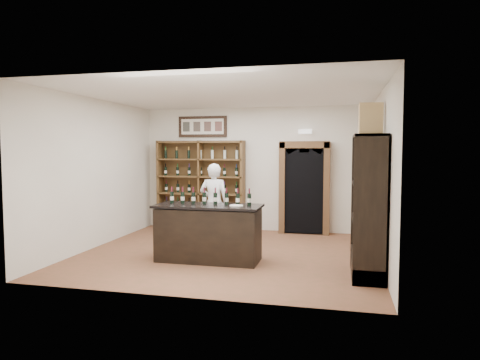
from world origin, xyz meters
name	(u,v)px	position (x,y,z in m)	size (l,w,h in m)	color
floor	(228,253)	(0.00, 0.00, 0.00)	(5.50, 5.50, 0.00)	brown
ceiling	(228,94)	(0.00, 0.00, 3.00)	(5.50, 5.50, 0.00)	white
wall_back	(254,169)	(0.00, 2.50, 1.50)	(5.50, 0.04, 3.00)	silver
wall_left	(97,173)	(-2.75, 0.00, 1.50)	(0.04, 5.00, 3.00)	silver
wall_right	(381,177)	(2.75, 0.00, 1.50)	(0.04, 5.00, 3.00)	silver
wine_shelf	(201,185)	(-1.30, 2.33, 1.10)	(2.20, 0.38, 2.20)	brown
framed_picture	(203,127)	(-1.30, 2.47, 2.55)	(1.25, 0.04, 0.52)	black
arched_doorway	(304,185)	(1.25, 2.33, 1.14)	(1.17, 0.35, 2.17)	black
emergency_light	(305,132)	(1.25, 2.42, 2.40)	(0.30, 0.10, 0.10)	white
tasting_counter	(208,233)	(-0.20, -0.60, 0.49)	(1.88, 0.78, 1.00)	black
counter_bottle_0	(172,197)	(-0.92, -0.51, 1.11)	(0.07, 0.07, 0.30)	black
counter_bottle_1	(183,198)	(-0.71, -0.51, 1.11)	(0.07, 0.07, 0.30)	black
counter_bottle_2	(193,198)	(-0.51, -0.51, 1.11)	(0.07, 0.07, 0.30)	black
counter_bottle_3	(204,198)	(-0.30, -0.51, 1.11)	(0.07, 0.07, 0.30)	black
counter_bottle_4	(215,198)	(-0.10, -0.51, 1.11)	(0.07, 0.07, 0.30)	black
counter_bottle_5	(226,199)	(0.11, -0.51, 1.11)	(0.07, 0.07, 0.30)	black
counter_bottle_6	(238,199)	(0.31, -0.51, 1.11)	(0.07, 0.07, 0.30)	black
counter_bottle_7	(249,199)	(0.52, -0.51, 1.11)	(0.07, 0.07, 0.30)	black
side_cabinet	(370,228)	(2.52, -0.90, 0.75)	(0.48, 1.20, 2.20)	black
shopkeeper	(214,203)	(-0.53, 0.87, 0.84)	(0.62, 0.40, 1.69)	white
plate	(236,206)	(0.33, -0.68, 1.01)	(0.23, 0.23, 0.02)	silver
wine_crate	(371,119)	(2.53, -0.50, 2.46)	(0.37, 0.15, 0.53)	tan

